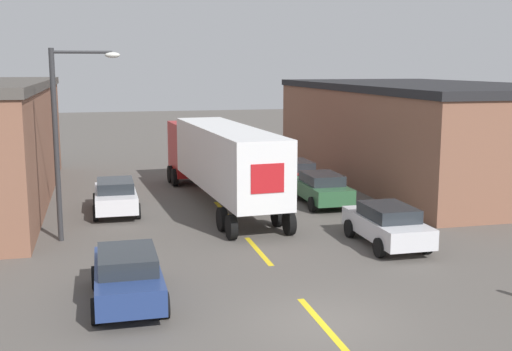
{
  "coord_description": "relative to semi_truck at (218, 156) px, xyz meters",
  "views": [
    {
      "loc": [
        -5.45,
        -14.92,
        6.65
      ],
      "look_at": [
        0.24,
        8.2,
        2.54
      ],
      "focal_mm": 45.0,
      "sensor_mm": 36.0,
      "label": 1
    }
  ],
  "objects": [
    {
      "name": "parked_car_right_far",
      "position": [
        4.74,
        2.87,
        -1.51
      ],
      "size": [
        2.02,
        4.47,
        1.55
      ],
      "color": "maroon",
      "rests_on": "ground_plane"
    },
    {
      "name": "semi_truck",
      "position": [
        0.0,
        0.0,
        0.0
      ],
      "size": [
        3.62,
        14.89,
        3.87
      ],
      "rotation": [
        0.0,
        0.0,
        0.07
      ],
      "color": "#B21919",
      "rests_on": "ground_plane"
    },
    {
      "name": "warehouse_right",
      "position": [
        13.29,
        4.43,
        0.48
      ],
      "size": [
        11.11,
        22.91,
        5.61
      ],
      "color": "brown",
      "rests_on": "ground_plane"
    },
    {
      "name": "street_lamp",
      "position": [
        -6.8,
        -5.12,
        1.94
      ],
      "size": [
        2.57,
        0.32,
        7.27
      ],
      "color": "#2D2D30",
      "rests_on": "ground_plane"
    },
    {
      "name": "parked_car_right_mid",
      "position": [
        4.74,
        -1.42,
        -1.51
      ],
      "size": [
        2.02,
        4.47,
        1.55
      ],
      "color": "#2D5B38",
      "rests_on": "ground_plane"
    },
    {
      "name": "parked_car_right_near",
      "position": [
        4.74,
        -8.72,
        -1.51
      ],
      "size": [
        2.02,
        4.47,
        1.55
      ],
      "color": "silver",
      "rests_on": "ground_plane"
    },
    {
      "name": "parked_car_left_far",
      "position": [
        -4.93,
        -0.9,
        -1.51
      ],
      "size": [
        2.02,
        4.47,
        1.55
      ],
      "color": "silver",
      "rests_on": "ground_plane"
    },
    {
      "name": "ground_plane",
      "position": [
        -0.09,
        -15.14,
        -2.33
      ],
      "size": [
        160.0,
        160.0,
        0.0
      ],
      "primitive_type": "plane",
      "color": "#56514C"
    },
    {
      "name": "road_centerline",
      "position": [
        -0.09,
        -8.28,
        -2.33
      ],
      "size": [
        0.2,
        17.36,
        0.01
      ],
      "color": "yellow",
      "rests_on": "ground_plane"
    },
    {
      "name": "parked_car_left_near",
      "position": [
        -4.93,
        -12.4,
        -1.51
      ],
      "size": [
        2.02,
        4.47,
        1.55
      ],
      "color": "navy",
      "rests_on": "ground_plane"
    }
  ]
}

